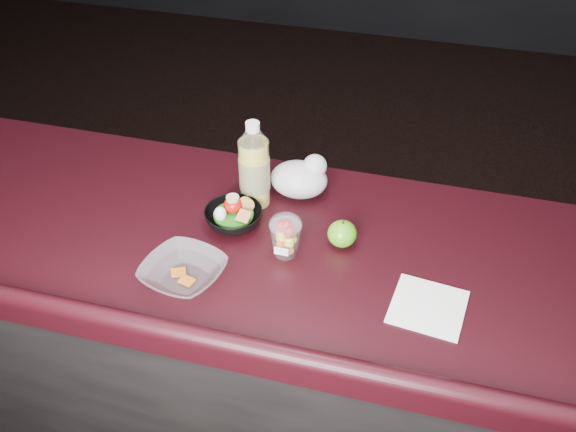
% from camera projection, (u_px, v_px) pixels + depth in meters
% --- Properties ---
extents(counter, '(4.06, 0.71, 1.02)m').
position_uv_depth(counter, '(254.00, 363.00, 1.94)').
color(counter, black).
rests_on(counter, ground).
extents(lemonade_bottle, '(0.08, 0.08, 0.25)m').
position_uv_depth(lemonade_bottle, '(254.00, 170.00, 1.67)').
color(lemonade_bottle, gold).
rests_on(lemonade_bottle, counter).
extents(fruit_cup, '(0.08, 0.08, 0.11)m').
position_uv_depth(fruit_cup, '(285.00, 235.00, 1.54)').
color(fruit_cup, white).
rests_on(fruit_cup, counter).
extents(green_apple, '(0.07, 0.07, 0.08)m').
position_uv_depth(green_apple, '(342.00, 234.00, 1.58)').
color(green_apple, '#3F9210').
rests_on(green_apple, counter).
extents(plastic_bag, '(0.16, 0.13, 0.11)m').
position_uv_depth(plastic_bag, '(301.00, 178.00, 1.73)').
color(plastic_bag, silver).
rests_on(plastic_bag, counter).
extents(snack_bowl, '(0.15, 0.15, 0.08)m').
position_uv_depth(snack_bowl, '(233.00, 216.00, 1.64)').
color(snack_bowl, black).
rests_on(snack_bowl, counter).
extents(takeout_bowl, '(0.23, 0.23, 0.05)m').
position_uv_depth(takeout_bowl, '(183.00, 272.00, 1.49)').
color(takeout_bowl, silver).
rests_on(takeout_bowl, counter).
extents(paper_napkin, '(0.18, 0.18, 0.00)m').
position_uv_depth(paper_napkin, '(428.00, 307.00, 1.43)').
color(paper_napkin, white).
rests_on(paper_napkin, counter).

